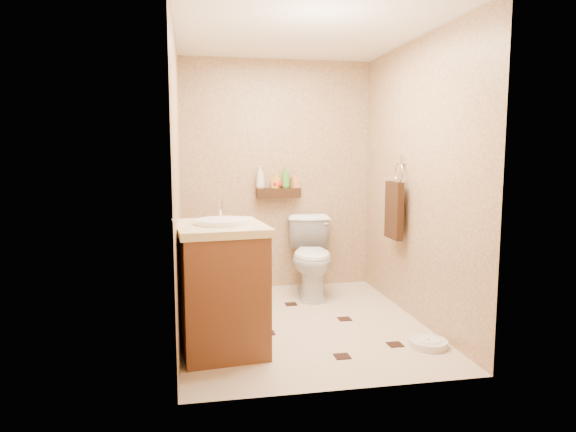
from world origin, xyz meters
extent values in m
plane|color=beige|center=(0.00, 0.00, 0.00)|extent=(2.50, 2.50, 0.00)
cube|color=tan|center=(0.00, 1.25, 1.20)|extent=(2.00, 0.04, 2.40)
cube|color=tan|center=(0.00, -1.25, 1.20)|extent=(2.00, 0.04, 2.40)
cube|color=tan|center=(-1.00, 0.00, 1.20)|extent=(0.04, 2.50, 2.40)
cube|color=tan|center=(1.00, 0.00, 1.20)|extent=(0.04, 2.50, 2.40)
cube|color=white|center=(0.00, 0.00, 2.40)|extent=(2.00, 2.50, 0.02)
cube|color=#35220E|center=(0.00, 1.17, 1.02)|extent=(0.46, 0.14, 0.10)
cube|color=black|center=(-0.32, -0.19, 0.00)|extent=(0.11, 0.11, 0.01)
cube|color=black|center=(0.39, 0.03, 0.00)|extent=(0.11, 0.11, 0.01)
cube|color=black|center=(0.13, -0.76, 0.00)|extent=(0.11, 0.11, 0.01)
cube|color=black|center=(-0.62, 0.42, 0.00)|extent=(0.11, 0.11, 0.01)
cube|color=black|center=(0.59, -0.61, 0.00)|extent=(0.11, 0.11, 0.01)
cube|color=black|center=(0.01, 0.55, 0.00)|extent=(0.11, 0.11, 0.01)
imported|color=white|center=(0.28, 0.83, 0.39)|extent=(0.54, 0.83, 0.79)
cube|color=brown|center=(-0.70, -0.43, 0.44)|extent=(0.66, 0.78, 0.88)
cube|color=beige|center=(-0.70, -0.43, 0.90)|extent=(0.71, 0.83, 0.06)
cylinder|color=white|center=(-0.68, -0.43, 0.94)|extent=(0.40, 0.40, 0.06)
cylinder|color=silver|center=(-0.68, -0.18, 1.01)|extent=(0.03, 0.03, 0.13)
cylinder|color=silver|center=(0.82, -0.70, 0.03)|extent=(0.36, 0.36, 0.05)
cylinder|color=white|center=(0.82, -0.70, 0.05)|extent=(0.17, 0.17, 0.01)
cylinder|color=#196558|center=(-0.82, 1.07, 0.07)|extent=(0.12, 0.12, 0.13)
cylinder|color=silver|center=(-0.82, 1.07, 0.31)|extent=(0.02, 0.02, 0.38)
sphere|color=silver|center=(-0.82, 1.07, 0.49)|extent=(0.09, 0.09, 0.09)
cube|color=silver|center=(0.98, 0.25, 1.38)|extent=(0.03, 0.06, 0.08)
torus|color=silver|center=(0.95, 0.25, 1.26)|extent=(0.02, 0.19, 0.19)
cube|color=#361F10|center=(0.91, 0.25, 0.92)|extent=(0.06, 0.30, 0.52)
cylinder|color=silver|center=(-0.94, 0.65, 0.60)|extent=(0.11, 0.11, 0.11)
cylinder|color=silver|center=(-0.98, 0.65, 0.66)|extent=(0.04, 0.02, 0.02)
imported|color=silver|center=(-0.19, 1.17, 1.19)|extent=(0.13, 0.13, 0.24)
imported|color=gold|center=(-0.02, 1.17, 1.15)|extent=(0.11, 0.11, 0.17)
imported|color=red|center=(-0.01, 1.17, 1.14)|extent=(0.15, 0.15, 0.13)
imported|color=green|center=(0.08, 1.17, 1.18)|extent=(0.09, 0.09, 0.23)
imported|color=#D97B48|center=(0.18, 1.17, 1.16)|extent=(0.10, 0.10, 0.17)
camera|label=1|loc=(-0.90, -4.12, 1.45)|focal=32.00mm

